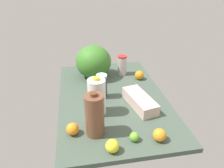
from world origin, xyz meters
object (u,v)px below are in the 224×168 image
milk_jug (97,97)px  orange_beside_bowl (73,129)px  watermelon (94,62)px  lime_by_jug (134,137)px  shaker_bottle (102,86)px  chocolate_milk_jug (95,115)px  lemon_far_back (112,146)px  orange_loose (159,135)px  tumbler_cup (122,65)px  egg_carton (140,101)px  orange_near_front (139,75)px

milk_jug → orange_beside_bowl: (17.82, -16.02, -8.57)cm
watermelon → lime_by_jug: 84.39cm
orange_beside_bowl → watermelon: bearing=164.8°
milk_jug → shaker_bottle: milk_jug is taller
lime_by_jug → chocolate_milk_jug: bearing=-115.4°
chocolate_milk_jug → lemon_far_back: 19.02cm
lemon_far_back → orange_beside_bowl: bearing=-130.7°
shaker_bottle → orange_loose: size_ratio=2.47×
tumbler_cup → lime_by_jug: tumbler_cup is taller
egg_carton → shaker_bottle: (-15.45, -23.57, 5.18)cm
shaker_bottle → orange_beside_bowl: bearing=-30.8°
tumbler_cup → lemon_far_back: bearing=-15.4°
milk_jug → orange_near_front: bearing=136.0°
egg_carton → orange_near_front: bearing=151.9°
tumbler_cup → orange_loose: tumbler_cup is taller
egg_carton → orange_loose: size_ratio=4.32×
watermelon → milk_jug: bearing=-3.6°
lemon_far_back → watermelon: bearing=-179.9°
watermelon → orange_near_front: (12.01, 36.76, -9.85)cm
lime_by_jug → watermelon: bearing=-170.8°
shaker_bottle → chocolate_milk_jug: bearing=-13.4°
chocolate_milk_jug → orange_beside_bowl: size_ratio=3.79×
shaker_bottle → egg_carton: bearing=56.8°
lime_by_jug → orange_beside_bowl: size_ratio=0.74×
chocolate_milk_jug → lime_by_jug: bearing=64.6°
lime_by_jug → shaker_bottle: bearing=-166.9°
orange_near_front → orange_loose: bearing=-7.8°
watermelon → lime_by_jug: (82.61, 13.33, -10.99)cm
egg_carton → lemon_far_back: size_ratio=4.38×
milk_jug → watermelon: 53.69cm
orange_loose → lemon_far_back: size_ratio=1.01×
tumbler_cup → shaker_bottle: (34.94, -22.32, 0.30)cm
orange_beside_bowl → orange_loose: orange_loose is taller
milk_jug → shaker_bottle: size_ratio=1.44×
orange_loose → lemon_far_back: same height
watermelon → orange_loose: (84.67, 26.75, -9.97)cm
orange_beside_bowl → lemon_far_back: 25.85cm
lime_by_jug → lemon_far_back: size_ratio=0.73×
orange_near_front → tumbler_cup: bearing=-134.4°
orange_beside_bowl → milk_jug: bearing=138.0°
milk_jug → tumbler_cup: (-53.50, 27.96, -3.44)cm
lime_by_jug → orange_loose: bearing=81.2°
watermelon → chocolate_milk_jug: 73.35cm
chocolate_milk_jug → orange_beside_bowl: chocolate_milk_jug is taller
milk_jug → chocolate_milk_jug: bearing=-9.9°
milk_jug → orange_beside_bowl: milk_jug is taller
egg_carton → orange_loose: bearing=-10.6°
watermelon → egg_carton: bearing=27.1°
tumbler_cup → orange_beside_bowl: bearing=-31.7°
egg_carton → watermelon: 57.52cm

